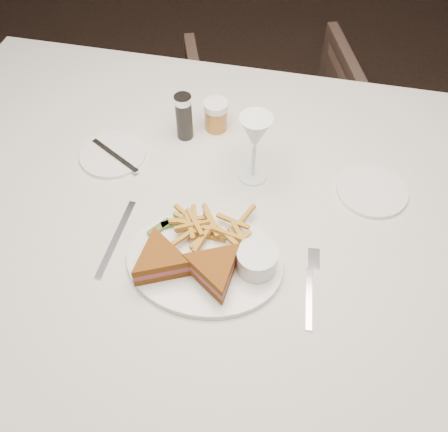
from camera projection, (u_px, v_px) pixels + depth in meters
name	position (u px, v px, depth m)	size (l,w,h in m)	color
ground	(317.00, 344.00, 1.70)	(5.00, 5.00, 0.00)	black
table	(226.00, 296.00, 1.40)	(1.60, 1.07, 0.75)	silver
chair_far	(272.00, 124.00, 1.93)	(0.61, 0.57, 0.62)	#433129
table_setting	(214.00, 218.00, 1.04)	(0.78, 0.66, 0.18)	white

